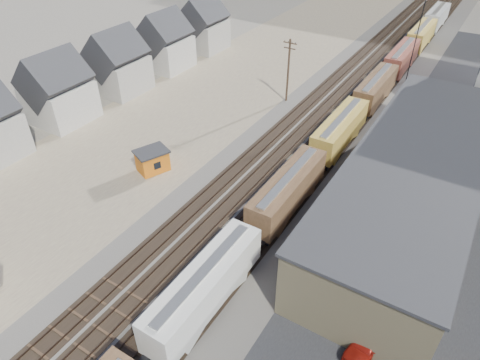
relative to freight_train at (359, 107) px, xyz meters
The scene contains 11 objects.
ground 40.64m from the freight_train, 95.38° to the right, with size 300.00×300.00×0.00m, color #6B6356.
ballast_bed 10.72m from the freight_train, 111.53° to the left, with size 18.00×200.00×0.06m, color #4C4742.
dirt_yard 23.96m from the freight_train, behind, with size 24.00×180.00×0.03m, color #7A6654.
rail_tracks 10.90m from the freight_train, 114.31° to the left, with size 11.40×200.00×0.24m.
freight_train is the anchor object (origin of this frame).
warehouse 19.03m from the freight_train, 53.96° to the right, with size 12.40×40.40×7.25m.
utility_pole_north 12.66m from the freight_train, behind, with size 2.20×0.32×10.00m.
radio_mast 20.74m from the freight_train, 83.61° to the left, with size 1.20×0.16×18.00m.
townhouse_row 40.83m from the freight_train, 157.87° to the right, with size 8.15×68.16×10.47m.
maintenance_shed 30.23m from the freight_train, 125.69° to the right, with size 4.27×4.74×2.84m.
parked_car_red 36.97m from the freight_train, 69.62° to the right, with size 2.00×4.97×1.69m, color maroon.
Camera 1 is at (18.34, -15.74, 30.75)m, focal length 32.00 mm.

